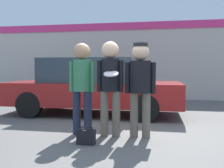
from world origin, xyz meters
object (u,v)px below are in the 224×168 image
at_px(handbag, 86,136).
at_px(person_left, 82,80).
at_px(shrub, 80,81).
at_px(parked_car_near, 92,86).
at_px(person_right, 140,80).
at_px(person_middle_with_frisbee, 110,80).

bearing_deg(handbag, person_left, 112.85).
bearing_deg(shrub, parked_car_near, -65.74).
distance_m(person_left, parked_car_near, 2.20).
xyz_separation_m(person_left, shrub, (-1.65, 4.99, -0.28)).
distance_m(person_right, parked_car_near, 2.62).
distance_m(person_left, person_middle_with_frisbee, 0.55).
height_order(person_left, person_right, person_left).
height_order(shrub, handbag, shrub).
relative_size(parked_car_near, shrub, 3.15).
height_order(person_left, handbag, person_left).
bearing_deg(person_middle_with_frisbee, parked_car_near, 112.85).
relative_size(person_left, parked_car_near, 0.37).
bearing_deg(person_middle_with_frisbee, person_left, 176.42).
bearing_deg(person_left, shrub, 108.31).
xyz_separation_m(parked_car_near, handbag, (0.62, -2.74, -0.63)).
height_order(person_middle_with_frisbee, person_right, person_middle_with_frisbee).
xyz_separation_m(person_left, person_middle_with_frisbee, (0.55, -0.03, 0.01)).
height_order(person_middle_with_frisbee, parked_car_near, person_middle_with_frisbee).
xyz_separation_m(person_middle_with_frisbee, person_right, (0.55, 0.03, -0.00)).
bearing_deg(parked_car_near, person_right, -55.72).
bearing_deg(handbag, parked_car_near, 102.74).
bearing_deg(person_right, parked_car_near, 124.28).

